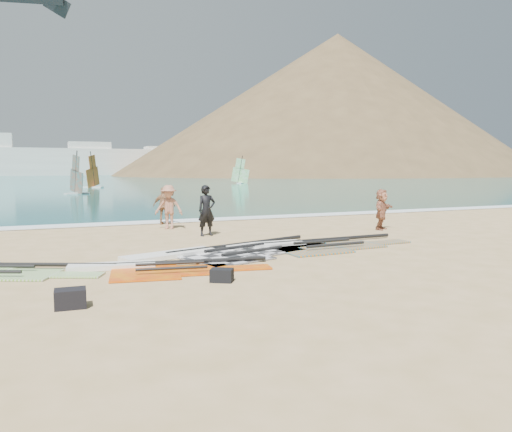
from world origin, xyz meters
name	(u,v)px	position (x,y,z in m)	size (l,w,h in m)	color
ground	(278,278)	(0.00, 0.00, 0.00)	(300.00, 300.00, 0.00)	tan
sea	(57,177)	(0.00, 132.00, 0.00)	(300.00, 240.00, 0.06)	#0C4E55
surf_line	(157,223)	(0.00, 12.30, 0.00)	(300.00, 1.20, 0.04)	white
headland_main	(336,175)	(85.00, 130.00, 0.00)	(143.00, 143.00, 45.00)	brown
headland_minor	(401,174)	(120.00, 140.00, 0.00)	(70.00, 70.00, 28.00)	brown
rig_grey	(220,253)	(-0.17, 3.46, 0.05)	(6.60, 3.63, 0.21)	#2A2A2D
rig_orange	(307,245)	(2.79, 3.61, 0.05)	(6.14, 2.44, 0.20)	orange
rig_red	(153,268)	(-2.40, 2.01, 0.05)	(4.91, 2.35, 0.19)	red
gear_bag_near	(70,298)	(-4.42, -0.64, 0.17)	(0.53, 0.39, 0.34)	black
gear_bag_far	(222,275)	(-1.28, 0.19, 0.14)	(0.48, 0.33, 0.29)	black
person_wetsuit	(207,211)	(0.70, 7.31, 0.92)	(0.67, 0.44, 1.84)	black
beachgoer_mid	(169,207)	(-0.07, 9.85, 0.89)	(1.15, 0.66, 1.77)	#AC6F56
beachgoer_back	(164,206)	(0.13, 11.50, 0.81)	(0.95, 0.40, 1.63)	#9D6E49
beachgoer_right	(382,209)	(7.63, 6.21, 0.82)	(1.51, 0.48, 1.63)	#B56F51
windsurfer_left	(76,181)	(-1.63, 38.31, 1.20)	(2.28, 2.53, 4.02)	white
windsurfer_centre	(93,177)	(1.24, 52.89, 1.29)	(2.36, 2.42, 4.41)	white
windsurfer_right	(240,175)	(23.29, 60.34, 1.25)	(2.43, 2.33, 4.26)	white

